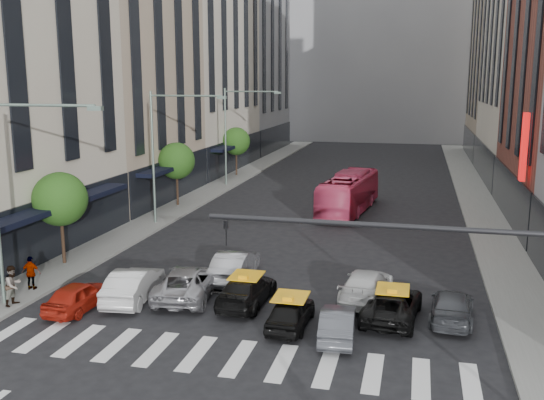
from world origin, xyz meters
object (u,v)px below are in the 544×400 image
Objects in this scene: car_white_front at (134,284)px; bus at (349,193)px; streetlamp_far at (235,124)px; car_red at (78,296)px; taxi_center at (291,312)px; pedestrian_near at (13,285)px; streetlamp_near at (13,175)px; taxi_left at (247,290)px; pedestrian_far at (31,273)px; streetlamp_mid at (165,140)px.

car_white_front is 0.43× the size of bus.
car_white_front is at bearing -81.81° from streetlamp_far.
car_red reaches higher than taxi_center.
pedestrian_near is (-4.67, -2.13, 0.29)m from car_white_front.
car_white_front is (4.31, 2.02, -5.15)m from streetlamp_near.
bus is (-0.22, 22.46, 0.84)m from taxi_center.
taxi_left is (9.44, -29.27, -5.25)m from streetlamp_far.
pedestrian_near is at bearing 12.03° from car_red.
streetlamp_far reaches higher than pedestrian_far.
streetlamp_near is 1.00× the size of streetlamp_mid.
streetlamp_far is 30.57m from pedestrian_far.
taxi_center is (9.36, 0.35, -0.00)m from car_red.
pedestrian_near is at bearing -91.27° from streetlamp_mid.
streetlamp_far is 32.47m from pedestrian_near.
streetlamp_far is 30.72m from car_white_front.
car_red is (2.52, 0.35, -5.27)m from streetlamp_near.
streetlamp_mid reaches higher than car_white_front.
pedestrian_near reaches higher than pedestrian_far.
streetlamp_near is 11.14m from taxi_left.
car_white_front is (4.31, -29.98, -5.15)m from streetlamp_far.
car_red is 3.69m from pedestrian_far.
taxi_center is at bearing -80.03° from pedestrian_near.
pedestrian_far reaches higher than car_white_front.
taxi_left is 3.17m from taxi_center.
car_red is 2.33× the size of pedestrian_far.
bus reaches higher than car_white_front.
bus reaches higher than pedestrian_near.
streetlamp_mid is at bearing 4.92° from pedestrian_near.
bus is at bearing 63.30° from streetlamp_near.
pedestrian_near is (-2.87, -0.46, 0.40)m from car_red.
taxi_left is 0.43× the size of bus.
car_red is at bearing -80.86° from streetlamp_mid.
streetlamp_near is at bearing 70.11° from bus.
streetlamp_near reaches higher than pedestrian_near.
bus is at bearing -37.17° from streetlamp_far.
taxi_center is (11.87, -15.30, -5.27)m from streetlamp_mid.
streetlamp_near is 5.85m from car_red.
streetlamp_far is 1.98× the size of taxi_left.
pedestrian_near is at bearing 69.51° from bus.
pedestrian_far is at bearing 66.44° from bus.
streetlamp_near is 5.60× the size of pedestrian_far.
streetlamp_far is (0.00, 16.00, 0.00)m from streetlamp_mid.
bus is at bearing -88.04° from taxi_center.
streetlamp_near is at bearing 10.97° from car_red.
streetlamp_far is at bearing -69.73° from taxi_left.
streetlamp_mid is at bearing 90.00° from streetlamp_near.
pedestrian_far is (-3.36, 1.49, 0.31)m from car_red.
streetlamp_far is 0.85× the size of bus.
taxi_center is at bearing -69.22° from streetlamp_far.
streetlamp_far is at bearing -67.84° from taxi_center.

